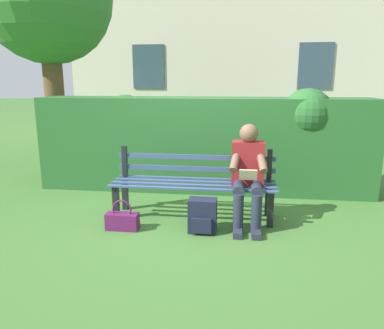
{
  "coord_description": "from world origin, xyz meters",
  "views": [
    {
      "loc": [
        -0.53,
        4.24,
        1.66
      ],
      "look_at": [
        0.0,
        0.1,
        0.7
      ],
      "focal_mm": 33.94,
      "sensor_mm": 36.0,
      "label": 1
    }
  ],
  "objects": [
    {
      "name": "tree",
      "position": [
        2.94,
        -2.22,
        3.02
      ],
      "size": [
        2.4,
        2.28,
        4.24
      ],
      "color": "brown",
      "rests_on": "ground"
    },
    {
      "name": "handbag",
      "position": [
        0.76,
        0.48,
        0.11
      ],
      "size": [
        0.37,
        0.15,
        0.35
      ],
      "color": "#59194C",
      "rests_on": "ground"
    },
    {
      "name": "person_seated",
      "position": [
        -0.66,
        0.1,
        0.63
      ],
      "size": [
        0.44,
        0.73,
        1.18
      ],
      "color": "maroon",
      "rests_on": "ground"
    },
    {
      "name": "backpack",
      "position": [
        -0.16,
        0.43,
        0.19
      ],
      "size": [
        0.31,
        0.27,
        0.38
      ],
      "color": "#191E33",
      "rests_on": "ground"
    },
    {
      "name": "ground",
      "position": [
        0.0,
        0.0,
        0.0
      ],
      "size": [
        60.0,
        60.0,
        0.0
      ],
      "primitive_type": "plane",
      "color": "#3D6B2D"
    },
    {
      "name": "hedge_backdrop",
      "position": [
        -0.04,
        -1.3,
        0.76
      ],
      "size": [
        5.04,
        0.88,
        1.57
      ],
      "color": "#265B28",
      "rests_on": "ground"
    },
    {
      "name": "park_bench",
      "position": [
        0.0,
        -0.07,
        0.43
      ],
      "size": [
        2.01,
        0.53,
        0.85
      ],
      "color": "black",
      "rests_on": "ground"
    },
    {
      "name": "building_facade",
      "position": [
        -0.24,
        -7.74,
        3.69
      ],
      "size": [
        9.12,
        3.29,
        7.37
      ],
      "color": "beige",
      "rests_on": "ground"
    }
  ]
}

